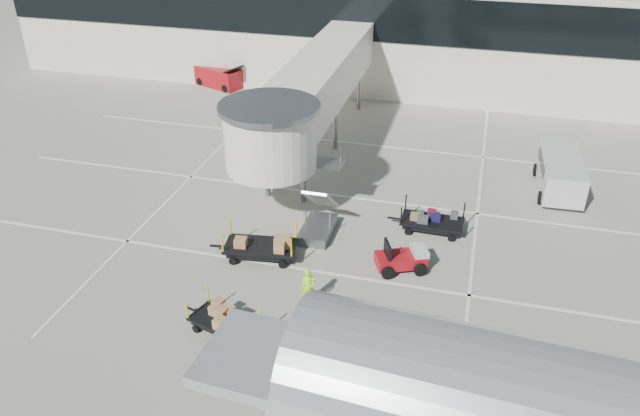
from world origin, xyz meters
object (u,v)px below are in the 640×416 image
(ground_worker, at_px, (308,287))
(minivan, at_px, (560,171))
(suitcase_cart, at_px, (430,222))
(box_cart_far, at_px, (259,247))
(belt_loader, at_px, (219,77))
(baggage_tug, at_px, (402,259))
(box_cart_near, at_px, (222,320))

(ground_worker, height_order, minivan, minivan)
(suitcase_cart, height_order, ground_worker, ground_worker)
(ground_worker, xyz_separation_m, minivan, (10.40, 13.09, 0.30))
(box_cart_far, xyz_separation_m, belt_loader, (-11.18, 21.61, 0.17))
(baggage_tug, xyz_separation_m, box_cart_far, (-6.40, -0.79, 0.05))
(minivan, bearing_deg, box_cart_near, -132.85)
(baggage_tug, relative_size, belt_loader, 0.57)
(baggage_tug, height_order, box_cart_near, baggage_tug)
(ground_worker, bearing_deg, baggage_tug, 24.79)
(box_cart_far, bearing_deg, ground_worker, -49.02)
(baggage_tug, relative_size, ground_worker, 1.45)
(minivan, bearing_deg, ground_worker, -131.01)
(box_cart_near, relative_size, box_cart_far, 0.84)
(box_cart_near, xyz_separation_m, ground_worker, (2.77, 2.44, 0.35))
(minivan, height_order, belt_loader, belt_loader)
(suitcase_cart, distance_m, belt_loader, 25.23)
(baggage_tug, bearing_deg, belt_loader, 106.01)
(box_cart_near, height_order, box_cart_far, box_cart_far)
(box_cart_far, height_order, belt_loader, belt_loader)
(box_cart_far, xyz_separation_m, minivan, (13.49, 10.42, 0.58))
(box_cart_near, distance_m, minivan, 20.37)
(suitcase_cart, distance_m, box_cart_near, 11.70)
(suitcase_cart, height_order, box_cart_far, box_cart_far)
(box_cart_near, xyz_separation_m, belt_loader, (-11.49, 26.72, 0.24))
(suitcase_cart, xyz_separation_m, ground_worker, (-4.13, -7.02, 0.35))
(belt_loader, bearing_deg, suitcase_cart, -20.86)
(minivan, relative_size, belt_loader, 1.19)
(baggage_tug, relative_size, suitcase_cart, 0.67)
(baggage_tug, bearing_deg, minivan, 29.50)
(baggage_tug, bearing_deg, suitcase_cart, 52.95)
(suitcase_cart, height_order, minivan, minivan)
(ground_worker, bearing_deg, belt_loader, 99.01)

